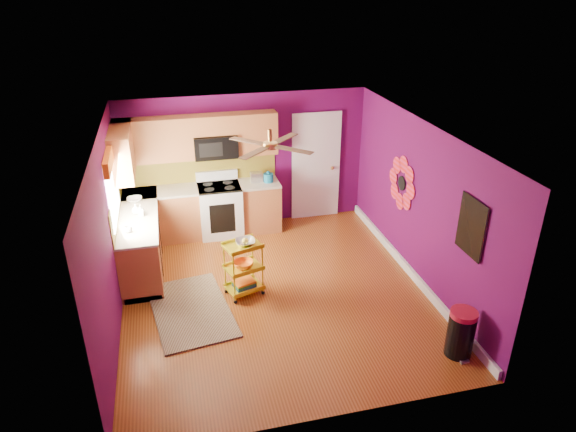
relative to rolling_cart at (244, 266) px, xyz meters
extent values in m
plane|color=brown|center=(0.45, -0.09, -0.48)|extent=(5.00, 5.00, 0.00)
cube|color=#55094B|center=(0.45, 2.41, 0.77)|extent=(4.50, 0.04, 2.50)
cube|color=#55094B|center=(0.45, -2.59, 0.77)|extent=(4.50, 0.04, 2.50)
cube|color=#55094B|center=(-1.80, -0.09, 0.77)|extent=(0.04, 5.00, 2.50)
cube|color=#55094B|center=(2.70, -0.09, 0.77)|extent=(0.04, 5.00, 2.50)
cube|color=silver|center=(0.45, -0.09, 2.02)|extent=(4.50, 5.00, 0.04)
cube|color=white|center=(2.67, -0.09, -0.41)|extent=(0.05, 4.90, 0.14)
cube|color=brown|center=(-1.50, 1.26, -0.03)|extent=(0.60, 2.30, 0.90)
cube|color=brown|center=(-0.40, 2.11, -0.03)|extent=(2.80, 0.60, 0.90)
cube|color=beige|center=(-1.50, 1.26, 0.44)|extent=(0.63, 2.30, 0.04)
cube|color=beige|center=(-0.40, 2.11, 0.44)|extent=(2.80, 0.63, 0.04)
cube|color=black|center=(-1.50, 1.26, -0.43)|extent=(0.54, 2.30, 0.10)
cube|color=black|center=(-0.40, 2.11, -0.43)|extent=(2.80, 0.54, 0.10)
cube|color=white|center=(-0.10, 2.08, -0.02)|extent=(0.76, 0.66, 0.92)
cube|color=black|center=(-0.10, 2.08, 0.44)|extent=(0.76, 0.62, 0.03)
cube|color=white|center=(-0.10, 2.36, 0.56)|extent=(0.76, 0.06, 0.18)
cube|color=black|center=(-0.10, 1.75, -0.03)|extent=(0.45, 0.02, 0.55)
cube|color=brown|center=(-1.14, 2.24, 1.34)|extent=(1.32, 0.33, 0.75)
cube|color=brown|center=(0.64, 2.24, 1.34)|extent=(0.72, 0.33, 0.75)
cube|color=brown|center=(-0.10, 2.24, 1.55)|extent=(0.76, 0.33, 0.34)
cube|color=brown|center=(-1.64, 1.76, 1.34)|extent=(0.33, 1.30, 0.75)
cube|color=black|center=(-0.10, 2.21, 1.17)|extent=(0.76, 0.38, 0.40)
cube|color=brown|center=(-0.40, 2.40, 0.71)|extent=(2.80, 0.01, 0.51)
cube|color=brown|center=(-1.79, 1.26, 0.71)|extent=(0.01, 2.30, 0.51)
cube|color=white|center=(-1.78, 0.96, 1.07)|extent=(0.03, 1.20, 1.00)
cube|color=orange|center=(-1.75, 0.96, 1.54)|extent=(0.08, 1.35, 0.22)
cube|color=white|center=(1.80, 2.38, 0.54)|extent=(0.85, 0.04, 2.05)
cube|color=white|center=(1.80, 2.36, 0.54)|extent=(0.95, 0.02, 2.15)
sphere|color=#BF8C3F|center=(2.12, 2.33, 0.52)|extent=(0.07, 0.07, 0.07)
cylinder|color=black|center=(2.68, 0.51, 0.87)|extent=(0.01, 0.24, 0.24)
cube|color=teal|center=(2.68, -1.49, 1.07)|extent=(0.03, 0.52, 0.72)
cube|color=black|center=(2.66, -1.49, 1.07)|extent=(0.01, 0.56, 0.76)
cylinder|color=#BF8C3F|center=(0.45, 0.11, 1.94)|extent=(0.06, 0.06, 0.16)
cylinder|color=#BF8C3F|center=(0.45, 0.11, 1.80)|extent=(0.20, 0.20, 0.08)
cube|color=#4C2D19|center=(0.72, 0.38, 1.80)|extent=(0.47, 0.47, 0.01)
cube|color=#4C2D19|center=(0.18, 0.38, 1.80)|extent=(0.47, 0.47, 0.01)
cube|color=#4C2D19|center=(0.18, -0.16, 1.80)|extent=(0.47, 0.47, 0.01)
cube|color=#4C2D19|center=(0.72, -0.16, 1.80)|extent=(0.47, 0.47, 0.01)
cube|color=black|center=(-0.83, -0.25, -0.47)|extent=(1.27, 1.83, 0.02)
cylinder|color=gold|center=(-0.18, -0.23, -0.04)|extent=(0.02, 0.02, 0.81)
cylinder|color=gold|center=(0.26, -0.09, -0.04)|extent=(0.02, 0.02, 0.81)
cylinder|color=gold|center=(-0.28, 0.08, -0.04)|extent=(0.02, 0.02, 0.81)
cylinder|color=gold|center=(0.17, 0.22, -0.04)|extent=(0.02, 0.02, 0.81)
sphere|color=black|center=(-0.18, -0.23, -0.46)|extent=(0.06, 0.06, 0.06)
sphere|color=black|center=(0.26, -0.09, -0.46)|extent=(0.06, 0.06, 0.06)
sphere|color=black|center=(-0.28, 0.08, -0.46)|extent=(0.06, 0.06, 0.06)
sphere|color=black|center=(0.17, 0.22, -0.46)|extent=(0.06, 0.06, 0.06)
cube|color=gold|center=(-0.01, 0.00, 0.34)|extent=(0.61, 0.52, 0.03)
cube|color=gold|center=(-0.01, 0.00, -0.03)|extent=(0.61, 0.52, 0.03)
cube|color=gold|center=(-0.01, 0.00, -0.37)|extent=(0.61, 0.52, 0.03)
imported|color=beige|center=(0.04, 0.01, 0.39)|extent=(0.36, 0.36, 0.07)
sphere|color=yellow|center=(0.04, 0.01, 0.41)|extent=(0.09, 0.09, 0.09)
imported|color=orange|center=(-0.01, 0.00, 0.03)|extent=(0.37, 0.37, 0.09)
cube|color=navy|center=(-0.01, 0.00, -0.34)|extent=(0.36, 0.31, 0.04)
cube|color=#267233|center=(-0.01, 0.00, -0.30)|extent=(0.36, 0.31, 0.03)
cube|color=orange|center=(-0.01, 0.00, -0.27)|extent=(0.36, 0.31, 0.03)
cylinder|color=black|center=(2.43, -1.99, -0.19)|extent=(0.36, 0.36, 0.59)
cylinder|color=#B51931|center=(2.43, -1.99, 0.13)|extent=(0.34, 0.34, 0.07)
cube|color=beige|center=(2.43, -2.16, -0.47)|extent=(0.12, 0.07, 0.03)
cylinder|color=#13668F|center=(0.81, 2.08, 0.54)|extent=(0.18, 0.18, 0.16)
sphere|color=#13668F|center=(0.81, 2.08, 0.64)|extent=(0.06, 0.06, 0.06)
cube|color=beige|center=(0.60, 2.13, 0.55)|extent=(0.22, 0.15, 0.18)
imported|color=#EA3F72|center=(-1.44, 1.14, 0.55)|extent=(0.08, 0.09, 0.19)
imported|color=white|center=(-1.51, 1.23, 0.54)|extent=(0.14, 0.14, 0.17)
imported|color=white|center=(-1.55, 1.75, 0.49)|extent=(0.25, 0.25, 0.06)
imported|color=white|center=(-1.61, 0.61, 0.50)|extent=(0.12, 0.12, 0.09)
camera|label=1|loc=(-0.90, -6.49, 3.97)|focal=32.00mm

